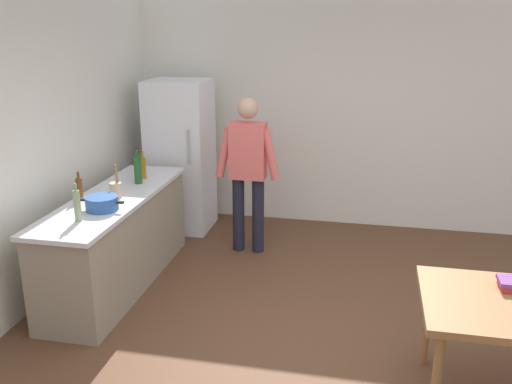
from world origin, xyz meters
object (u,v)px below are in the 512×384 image
(bottle_vinegar_tall, at_px, (77,205))
(refrigerator, at_px, (181,156))
(person, at_px, (248,166))
(bottle_beer_brown, at_px, (79,188))
(cooking_pot, at_px, (102,203))
(utensil_jar, at_px, (116,189))
(bottle_oil_amber, at_px, (143,167))
(bottle_wine_green, at_px, (138,169))

(bottle_vinegar_tall, bearing_deg, refrigerator, 87.92)
(person, bearing_deg, bottle_beer_brown, -137.47)
(cooking_pot, bearing_deg, utensil_jar, 95.76)
(utensil_jar, relative_size, bottle_oil_amber, 1.14)
(utensil_jar, bearing_deg, bottle_wine_green, 87.59)
(bottle_wine_green, distance_m, bottle_beer_brown, 0.67)
(utensil_jar, relative_size, bottle_vinegar_tall, 1.00)
(bottle_oil_amber, bearing_deg, bottle_vinegar_tall, -91.04)
(person, xyz_separation_m, bottle_wine_green, (-0.99, -0.61, 0.07))
(person, relative_size, cooking_pot, 4.25)
(refrigerator, relative_size, person, 1.06)
(cooking_pot, bearing_deg, person, 55.78)
(utensil_jar, bearing_deg, bottle_beer_brown, -158.53)
(bottle_beer_brown, xyz_separation_m, bottle_oil_amber, (0.30, 0.76, 0.01))
(person, distance_m, utensil_jar, 1.47)
(refrigerator, distance_m, bottle_beer_brown, 1.79)
(person, distance_m, bottle_wine_green, 1.16)
(cooking_pot, height_order, bottle_beer_brown, bottle_beer_brown)
(person, bearing_deg, bottle_vinegar_tall, -120.99)
(refrigerator, distance_m, bottle_wine_green, 1.18)
(refrigerator, xyz_separation_m, bottle_vinegar_tall, (-0.08, -2.27, 0.14))
(refrigerator, relative_size, bottle_vinegar_tall, 5.62)
(refrigerator, xyz_separation_m, person, (0.95, -0.55, 0.08))
(cooking_pot, height_order, bottle_oil_amber, bottle_oil_amber)
(utensil_jar, distance_m, bottle_wine_green, 0.47)
(cooking_pot, xyz_separation_m, bottle_vinegar_tall, (-0.06, -0.29, 0.08))
(bottle_wine_green, relative_size, bottle_vinegar_tall, 1.06)
(refrigerator, height_order, bottle_wine_green, refrigerator)
(utensil_jar, xyz_separation_m, bottle_oil_amber, (-0.00, 0.64, 0.04))
(person, bearing_deg, bottle_wine_green, -148.07)
(bottle_wine_green, bearing_deg, refrigerator, 88.27)
(person, distance_m, cooking_pot, 1.72)
(bottle_beer_brown, bearing_deg, utensil_jar, 21.47)
(utensil_jar, distance_m, bottle_beer_brown, 0.32)
(bottle_wine_green, bearing_deg, utensil_jar, -92.41)
(refrigerator, bearing_deg, utensil_jar, -91.92)
(bottle_vinegar_tall, height_order, bottle_beer_brown, bottle_vinegar_tall)
(cooking_pot, height_order, bottle_wine_green, bottle_wine_green)
(utensil_jar, distance_m, bottle_vinegar_tall, 0.64)
(person, relative_size, bottle_wine_green, 5.00)
(person, height_order, bottle_beer_brown, person)
(refrigerator, height_order, bottle_vinegar_tall, refrigerator)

